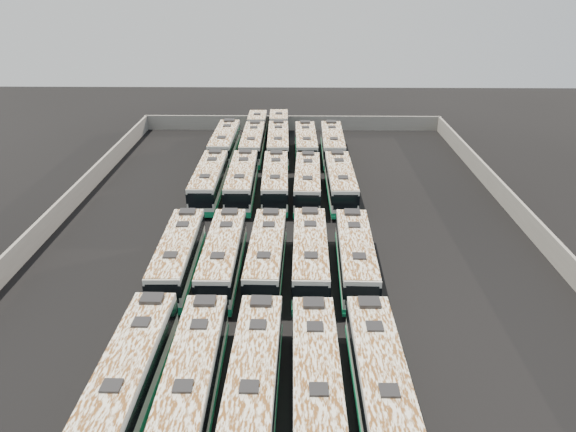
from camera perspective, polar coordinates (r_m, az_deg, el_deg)
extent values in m
plane|color=black|center=(52.94, 0.11, -1.57)|extent=(140.00, 140.00, 0.00)
cube|color=slate|center=(86.85, 0.44, 9.44)|extent=(45.20, 0.30, 2.20)
cube|color=slate|center=(56.77, 23.24, -0.59)|extent=(0.30, 73.20, 2.20)
cube|color=slate|center=(57.27, -22.81, -0.31)|extent=(0.30, 73.20, 2.20)
cube|color=beige|center=(33.95, -15.69, -15.23)|extent=(2.83, 12.71, 2.90)
cube|color=#0D7247|center=(34.62, -15.49, -16.60)|extent=(2.88, 12.76, 0.44)
cube|color=black|center=(33.66, -15.78, -14.59)|extent=(2.89, 12.77, 0.97)
cube|color=white|center=(33.06, -15.98, -13.23)|extent=(2.77, 12.45, 0.07)
cube|color=black|center=(30.94, -17.51, -16.13)|extent=(1.02, 1.02, 0.15)
cube|color=black|center=(35.15, -14.70, -10.39)|extent=(1.02, 1.02, 0.15)
cube|color=black|center=(37.16, -13.68, -8.15)|extent=(1.39, 1.18, 0.27)
cylinder|color=black|center=(38.08, -15.41, -12.82)|extent=(0.31, 1.06, 1.06)
cylinder|color=black|center=(37.51, -12.02, -13.06)|extent=(0.31, 1.06, 1.06)
cube|color=beige|center=(33.24, -9.58, -15.65)|extent=(2.67, 12.33, 2.82)
cube|color=#0D7247|center=(33.90, -9.46, -17.00)|extent=(2.72, 12.38, 0.43)
cube|color=black|center=(32.95, -9.64, -15.02)|extent=(2.73, 12.39, 0.94)
cube|color=white|center=(32.35, -9.76, -13.68)|extent=(2.62, 12.08, 0.07)
cube|color=black|center=(30.22, -10.63, -16.63)|extent=(0.98, 0.98, 0.14)
cube|color=black|center=(34.45, -9.03, -10.81)|extent=(0.98, 0.98, 0.14)
cube|color=black|center=(36.44, -8.45, -8.55)|extent=(1.34, 1.14, 0.27)
cylinder|color=black|center=(37.24, -10.17, -13.23)|extent=(0.30, 1.03, 1.03)
cylinder|color=black|center=(36.91, -6.72, -13.35)|extent=(0.30, 1.03, 1.03)
cube|color=beige|center=(32.83, -3.42, -15.88)|extent=(2.79, 12.38, 2.83)
cube|color=#0D7247|center=(33.50, -3.37, -17.24)|extent=(2.84, 12.43, 0.43)
cube|color=black|center=(32.53, -3.44, -15.25)|extent=(2.85, 12.44, 0.95)
cube|color=white|center=(31.92, -3.48, -13.89)|extent=(2.73, 12.13, 0.07)
cube|color=black|center=(29.77, -3.97, -16.92)|extent=(0.99, 0.99, 0.14)
cube|color=black|center=(34.04, -3.08, -10.96)|extent=(0.99, 0.99, 0.14)
cube|color=black|center=(36.06, -2.75, -8.66)|extent=(1.36, 1.15, 0.27)
cylinder|color=black|center=(36.78, -4.57, -13.40)|extent=(0.31, 1.03, 1.03)
cylinder|color=black|center=(36.62, -1.05, -13.51)|extent=(0.31, 1.03, 1.03)
cube|color=beige|center=(32.66, 2.87, -16.11)|extent=(2.65, 12.34, 2.82)
cube|color=#0D7247|center=(33.33, 2.83, -17.47)|extent=(2.70, 12.39, 0.43)
cube|color=black|center=(32.36, 2.89, -15.48)|extent=(2.71, 12.40, 0.94)
cube|color=white|center=(31.75, 2.92, -14.12)|extent=(2.60, 12.09, 0.07)
cube|color=black|center=(29.60, 3.14, -17.19)|extent=(0.98, 0.98, 0.14)
cube|color=black|center=(33.87, 2.75, -11.16)|extent=(0.98, 0.98, 0.14)
cube|color=black|center=(35.89, 2.61, -8.84)|extent=(1.34, 1.14, 0.27)
cylinder|color=black|center=(36.50, 0.82, -13.66)|extent=(0.29, 1.03, 1.03)
cylinder|color=black|center=(36.58, 4.36, -13.64)|extent=(0.29, 1.03, 1.03)
cube|color=beige|center=(32.93, 9.28, -16.00)|extent=(2.70, 12.55, 2.87)
cube|color=#0D7247|center=(33.60, 9.16, -17.38)|extent=(2.76, 12.60, 0.44)
cube|color=black|center=(32.63, 9.33, -15.36)|extent=(2.77, 12.61, 0.96)
cube|color=white|center=(32.01, 9.45, -13.98)|extent=(2.65, 12.30, 0.07)
cube|color=black|center=(29.85, 10.26, -17.06)|extent=(1.00, 1.00, 0.15)
cube|color=black|center=(34.15, 8.79, -11.02)|extent=(1.00, 1.00, 0.15)
cube|color=black|center=(36.18, 8.27, -8.69)|extent=(1.37, 1.16, 0.27)
cylinder|color=black|center=(36.68, 6.47, -13.59)|extent=(0.30, 1.05, 1.04)
cylinder|color=black|center=(36.98, 10.01, -13.49)|extent=(0.30, 1.05, 1.04)
cube|color=beige|center=(45.55, -11.09, -4.02)|extent=(2.81, 12.39, 2.83)
cube|color=#0D7247|center=(46.04, -10.99, -5.16)|extent=(2.86, 12.44, 0.43)
cube|color=black|center=(45.34, -11.14, -3.50)|extent=(2.87, 12.45, 0.95)
cube|color=black|center=(40.13, -12.67, -7.73)|extent=(2.26, 0.10, 1.49)
cube|color=#0D7247|center=(40.96, -12.47, -9.61)|extent=(2.57, 0.15, 0.29)
cube|color=white|center=(44.91, -11.24, -2.39)|extent=(2.75, 12.15, 0.07)
cube|color=black|center=(42.49, -11.89, -3.89)|extent=(1.00, 1.00, 0.14)
cube|color=black|center=(47.27, -10.67, -0.83)|extent=(1.00, 1.00, 0.14)
cube|color=black|center=(49.47, -10.20, 0.42)|extent=(1.36, 1.16, 0.27)
cylinder|color=black|center=(43.05, -13.33, -7.94)|extent=(0.31, 1.03, 1.03)
cylinder|color=black|center=(42.61, -10.41, -8.02)|extent=(0.31, 1.03, 1.03)
cylinder|color=black|center=(49.78, -11.44, -3.17)|extent=(0.31, 1.03, 1.03)
cylinder|color=black|center=(49.39, -8.93, -3.19)|extent=(0.31, 1.03, 1.03)
cube|color=beige|center=(44.86, -6.62, -4.14)|extent=(2.61, 12.49, 2.86)
cube|color=#0D7247|center=(45.36, -6.56, -5.31)|extent=(2.66, 12.54, 0.44)
cube|color=black|center=(44.64, -6.65, -3.60)|extent=(2.67, 12.55, 0.96)
cube|color=black|center=(39.32, -7.75, -7.99)|extent=(2.29, 0.06, 1.51)
cube|color=#0D7247|center=(40.17, -7.63, -9.92)|extent=(2.60, 0.10, 0.29)
cube|color=white|center=(44.20, -6.71, -2.47)|extent=(2.55, 12.24, 0.07)
cube|color=black|center=(41.73, -7.18, -4.01)|extent=(0.99, 0.99, 0.15)
cube|color=black|center=(46.61, -6.30, -0.85)|extent=(0.99, 0.99, 0.15)
cube|color=black|center=(48.85, -5.97, 0.43)|extent=(1.35, 1.15, 0.27)
cylinder|color=black|center=(42.23, -8.71, -8.19)|extent=(0.29, 1.04, 1.04)
cylinder|color=black|center=(41.93, -5.68, -8.27)|extent=(0.29, 1.04, 1.04)
cylinder|color=black|center=(49.11, -7.28, -3.25)|extent=(0.29, 1.04, 1.04)
cylinder|color=black|center=(48.84, -4.69, -3.28)|extent=(0.29, 1.04, 1.04)
cube|color=beige|center=(44.70, -2.19, -4.12)|extent=(2.86, 12.42, 2.83)
cube|color=#0D7247|center=(45.20, -2.17, -5.28)|extent=(2.91, 12.47, 0.43)
cube|color=black|center=(44.49, -2.20, -3.59)|extent=(2.92, 12.48, 0.95)
cube|color=black|center=(39.18, -2.86, -7.94)|extent=(2.27, 0.11, 1.49)
cube|color=#0D7247|center=(40.03, -2.82, -9.86)|extent=(2.58, 0.16, 0.29)
cube|color=white|center=(44.04, -2.22, -2.46)|extent=(2.80, 12.17, 0.07)
cube|color=black|center=(41.58, -2.50, -3.99)|extent=(1.00, 1.00, 0.14)
cube|color=black|center=(46.45, -1.97, -0.86)|extent=(1.00, 1.00, 0.14)
cube|color=black|center=(48.68, -1.77, 0.42)|extent=(1.36, 1.16, 0.27)
cylinder|color=black|center=(42.02, -4.07, -8.14)|extent=(0.31, 1.04, 1.03)
cylinder|color=black|center=(41.85, -1.04, -8.22)|extent=(0.31, 1.04, 1.03)
cylinder|color=black|center=(48.87, -3.12, -3.22)|extent=(0.31, 1.04, 1.03)
cylinder|color=black|center=(48.72, -0.53, -3.27)|extent=(0.31, 1.04, 1.03)
cube|color=beige|center=(44.60, 2.27, -4.13)|extent=(2.78, 12.68, 2.90)
cube|color=#0D7247|center=(45.11, 2.24, -5.32)|extent=(2.83, 12.73, 0.44)
cube|color=black|center=(44.38, 2.28, -3.58)|extent=(2.84, 12.74, 0.97)
cube|color=black|center=(38.93, 2.36, -8.07)|extent=(2.32, 0.09, 1.53)
cube|color=#0D7247|center=(39.80, 2.32, -10.04)|extent=(2.64, 0.13, 0.30)
cube|color=white|center=(43.92, 2.30, -2.42)|extent=(2.73, 12.43, 0.07)
cube|color=black|center=(41.40, 2.34, -4.00)|extent=(1.01, 1.01, 0.15)
cube|color=black|center=(46.39, 2.26, -0.78)|extent=(1.01, 1.01, 0.15)
cube|color=black|center=(48.68, 2.24, 0.51)|extent=(1.38, 1.18, 0.27)
cylinder|color=black|center=(41.74, 0.72, -8.29)|extent=(0.31, 1.06, 1.05)
cylinder|color=black|center=(41.77, 3.85, -8.32)|extent=(0.31, 1.06, 1.05)
cylinder|color=black|center=(48.78, 0.87, -3.22)|extent=(0.31, 1.06, 1.05)
cylinder|color=black|center=(48.82, 3.52, -3.25)|extent=(0.31, 1.06, 1.05)
cube|color=beige|center=(44.83, 6.88, -4.19)|extent=(2.89, 12.51, 2.85)
cube|color=#0D7247|center=(45.32, 6.81, -5.35)|extent=(2.94, 12.56, 0.44)
cube|color=black|center=(44.61, 6.91, -3.65)|extent=(2.95, 12.57, 0.95)
cube|color=black|center=(39.26, 7.55, -8.04)|extent=(2.28, 0.11, 1.50)
cube|color=#0D7247|center=(40.12, 7.43, -9.96)|extent=(2.60, 0.16, 0.29)
cube|color=white|center=(44.16, 6.97, -2.52)|extent=(2.83, 12.26, 0.07)
cube|color=black|center=(41.69, 7.25, -4.06)|extent=(1.01, 1.01, 0.15)
cube|color=black|center=(46.58, 6.73, -0.91)|extent=(1.01, 1.01, 0.15)
cube|color=black|center=(48.83, 6.54, 0.37)|extent=(1.38, 1.17, 0.27)
cylinder|color=black|center=(41.93, 5.65, -8.27)|extent=(0.32, 1.04, 1.04)
cylinder|color=black|center=(42.14, 8.70, -8.27)|extent=(0.32, 1.04, 1.04)
cylinder|color=black|center=(48.86, 5.18, -3.29)|extent=(0.32, 1.04, 1.04)
cylinder|color=black|center=(49.03, 7.77, -3.32)|extent=(0.32, 1.04, 1.04)
cube|color=beige|center=(60.84, -8.00, 3.52)|extent=(2.69, 12.71, 2.91)
cube|color=#0D7247|center=(61.22, -7.94, 2.59)|extent=(2.75, 12.76, 0.44)
cube|color=black|center=(60.68, -8.02, 3.95)|extent=(2.76, 12.77, 0.97)
cube|color=black|center=(54.86, -8.94, 1.54)|extent=(2.33, 0.07, 1.53)
cube|color=#0D7247|center=(55.49, -8.83, -0.01)|extent=(2.65, 0.11, 0.30)
cube|color=white|center=(60.35, -8.08, 4.84)|extent=(2.64, 12.46, 0.07)
cube|color=black|center=(57.71, -8.47, 4.04)|extent=(1.01, 1.01, 0.15)
cube|color=black|center=(62.93, -7.72, 5.77)|extent=(1.01, 1.01, 0.15)
cube|color=black|center=(65.31, -7.43, 6.50)|extent=(1.38, 1.17, 0.28)
cylinder|color=black|center=(57.77, -9.59, 0.90)|extent=(0.30, 1.06, 1.06)
cylinder|color=black|center=(57.41, -7.37, 0.90)|extent=(0.30, 1.06, 1.06)
cylinder|color=black|center=(65.23, -8.42, 3.69)|extent=(0.30, 1.06, 1.06)
cylinder|color=black|center=(64.91, -6.44, 3.70)|extent=(0.30, 1.06, 1.06)
cube|color=beige|center=(60.36, -4.70, 3.52)|extent=(2.80, 12.80, 2.93)
cube|color=#0D7247|center=(60.74, -4.67, 2.58)|extent=(2.85, 12.85, 0.45)
cube|color=black|center=(60.20, -4.72, 3.95)|extent=(2.86, 12.86, 0.98)
cube|color=black|center=(54.30, -5.25, 1.51)|extent=(2.34, 0.09, 1.54)
cube|color=#0D7247|center=(54.93, -5.19, -0.06)|extent=(2.66, 0.13, 0.30)
cube|color=white|center=(59.86, -4.75, 4.86)|extent=(2.74, 12.54, 0.07)
cube|color=black|center=(57.19, -4.98, 4.05)|extent=(1.02, 1.02, 0.15)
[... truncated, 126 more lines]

